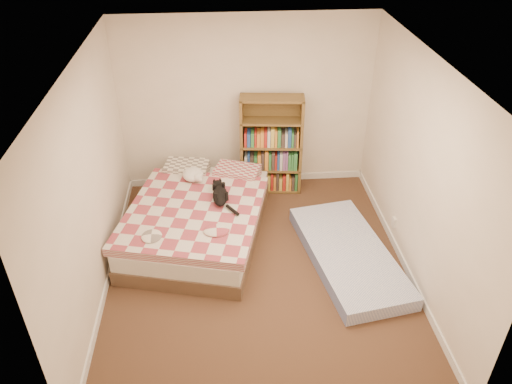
{
  "coord_description": "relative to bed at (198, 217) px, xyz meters",
  "views": [
    {
      "loc": [
        -0.38,
        -4.44,
        4.03
      ],
      "look_at": [
        -0.0,
        0.3,
        0.91
      ],
      "focal_mm": 35.0,
      "sensor_mm": 36.0,
      "label": 1
    }
  ],
  "objects": [
    {
      "name": "bed",
      "position": [
        0.0,
        0.0,
        0.0
      ],
      "size": [
        1.98,
        2.45,
        0.58
      ],
      "rotation": [
        0.0,
        0.0,
        -0.24
      ],
      "color": "brown",
      "rests_on": "room"
    },
    {
      "name": "black_cat",
      "position": [
        0.3,
        0.02,
        0.33
      ],
      "size": [
        0.26,
        0.71,
        0.16
      ],
      "rotation": [
        0.0,
        0.0,
        0.12
      ],
      "color": "black",
      "rests_on": "bed"
    },
    {
      "name": "room",
      "position": [
        0.71,
        -0.76,
        0.93
      ],
      "size": [
        3.51,
        4.01,
        2.51
      ],
      "color": "#40281B",
      "rests_on": "ground"
    },
    {
      "name": "floor_mattress",
      "position": [
        1.81,
        -0.68,
        -0.17
      ],
      "size": [
        1.19,
        2.07,
        0.18
      ],
      "primitive_type": "cube",
      "rotation": [
        0.0,
        0.0,
        0.17
      ],
      "color": "#7384C0",
      "rests_on": "room"
    },
    {
      "name": "white_dog",
      "position": [
        -0.05,
        0.51,
        0.33
      ],
      "size": [
        0.32,
        0.35,
        0.15
      ],
      "rotation": [
        0.0,
        0.0,
        -0.18
      ],
      "color": "white",
      "rests_on": "bed"
    },
    {
      "name": "bookshelf",
      "position": [
        1.04,
        1.03,
        0.28
      ],
      "size": [
        0.9,
        0.38,
        1.45
      ],
      "rotation": [
        0.0,
        0.0,
        -0.1
      ],
      "color": "brown",
      "rests_on": "room"
    }
  ]
}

